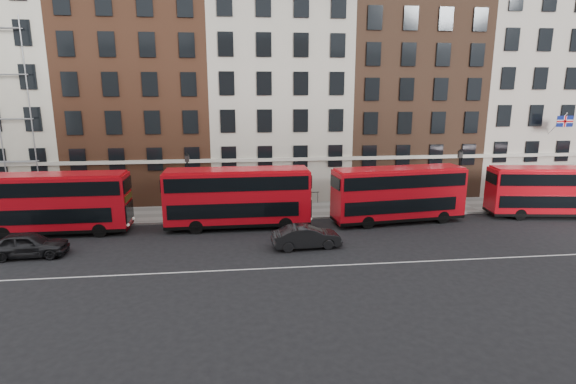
{
  "coord_description": "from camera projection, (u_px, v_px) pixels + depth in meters",
  "views": [
    {
      "loc": [
        -4.21,
        -26.83,
        10.36
      ],
      "look_at": [
        -0.47,
        5.0,
        3.0
      ],
      "focal_mm": 28.0,
      "sensor_mm": 36.0,
      "label": 1
    }
  ],
  "objects": [
    {
      "name": "lamp_post_right",
      "position": [
        458.0,
        177.0,
        38.06
      ],
      "size": [
        0.44,
        0.44,
        5.33
      ],
      "color": "black",
      "rests_on": "pavement"
    },
    {
      "name": "road_centre_line",
      "position": [
        309.0,
        267.0,
        26.83
      ],
      "size": [
        70.0,
        0.12,
        0.01
      ],
      "primitive_type": "cube",
      "color": "white",
      "rests_on": "ground"
    },
    {
      "name": "pavement",
      "position": [
        286.0,
        211.0,
        38.91
      ],
      "size": [
        80.0,
        5.0,
        0.15
      ],
      "primitive_type": "cube",
      "color": "slate",
      "rests_on": "ground"
    },
    {
      "name": "car_front",
      "position": [
        306.0,
        237.0,
        29.91
      ],
      "size": [
        4.72,
        1.99,
        1.51
      ],
      "primitive_type": "imported",
      "rotation": [
        0.0,
        0.0,
        1.66
      ],
      "color": "black",
      "rests_on": "ground"
    },
    {
      "name": "car_rear",
      "position": [
        28.0,
        245.0,
        28.27
      ],
      "size": [
        4.76,
        2.03,
        1.6
      ],
      "primitive_type": "imported",
      "rotation": [
        0.0,
        0.0,
        1.6
      ],
      "color": "black",
      "rests_on": "ground"
    },
    {
      "name": "lamp_post_left",
      "position": [
        188.0,
        182.0,
        36.04
      ],
      "size": [
        0.44,
        0.44,
        5.33
      ],
      "color": "black",
      "rests_on": "pavement"
    },
    {
      "name": "ground",
      "position": [
        304.0,
        255.0,
        28.77
      ],
      "size": [
        120.0,
        120.0,
        0.0
      ],
      "primitive_type": "plane",
      "color": "black",
      "rests_on": "ground"
    },
    {
      "name": "iron_railings",
      "position": [
        283.0,
        198.0,
        40.91
      ],
      "size": [
        6.6,
        0.06,
        1.0
      ],
      "primitive_type": null,
      "color": "black",
      "rests_on": "pavement"
    },
    {
      "name": "bus_c",
      "position": [
        398.0,
        193.0,
        35.29
      ],
      "size": [
        10.7,
        3.67,
        4.41
      ],
      "rotation": [
        0.0,
        0.0,
        0.11
      ],
      "color": "red",
      "rests_on": "ground"
    },
    {
      "name": "bus_b",
      "position": [
        237.0,
        197.0,
        33.84
      ],
      "size": [
        10.9,
        2.7,
        4.57
      ],
      "rotation": [
        0.0,
        0.0,
        0.0
      ],
      "color": "red",
      "rests_on": "ground"
    },
    {
      "name": "building_terrace",
      "position": [
        274.0,
        90.0,
        43.74
      ],
      "size": [
        64.0,
        11.95,
        22.0
      ],
      "color": "#BDB8A4",
      "rests_on": "ground"
    },
    {
      "name": "bus_d",
      "position": [
        551.0,
        190.0,
        36.8
      ],
      "size": [
        10.17,
        3.68,
        4.18
      ],
      "rotation": [
        0.0,
        0.0,
        -0.13
      ],
      "color": "red",
      "rests_on": "ground"
    },
    {
      "name": "kerb",
      "position": [
        289.0,
        219.0,
        36.49
      ],
      "size": [
        80.0,
        0.3,
        0.16
      ],
      "primitive_type": "cube",
      "color": "gray",
      "rests_on": "ground"
    },
    {
      "name": "bus_a",
      "position": [
        52.0,
        202.0,
        32.34
      ],
      "size": [
        10.68,
        2.61,
        4.48
      ],
      "rotation": [
        0.0,
        0.0,
        0.0
      ],
      "color": "red",
      "rests_on": "ground"
    }
  ]
}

